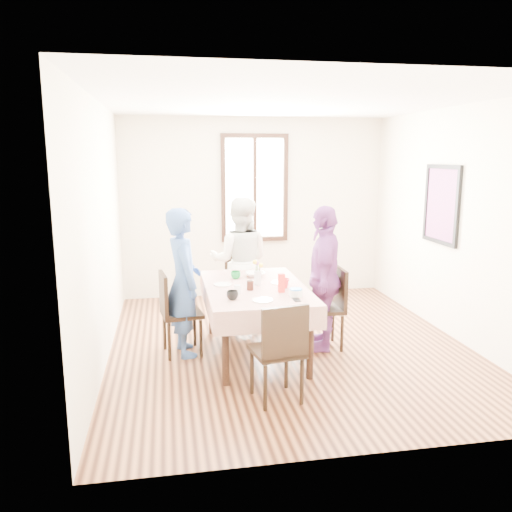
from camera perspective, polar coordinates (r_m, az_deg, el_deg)
name	(u,v)px	position (r m, az deg, el deg)	size (l,w,h in m)	color
ground	(288,344)	(5.97, 3.59, -9.82)	(4.50, 4.50, 0.00)	black
back_wall	(254,208)	(7.82, -0.18, 5.41)	(4.00, 4.00, 0.00)	beige
right_wall	(456,224)	(6.40, 21.45, 3.35)	(4.50, 4.50, 0.00)	beige
window_frame	(255,188)	(7.77, -0.15, 7.59)	(1.02, 0.06, 1.62)	black
window_pane	(255,188)	(7.78, -0.16, 7.60)	(0.90, 0.02, 1.50)	white
art_poster	(442,205)	(6.63, 20.08, 5.43)	(0.04, 0.76, 0.96)	red
dining_table	(255,320)	(5.58, -0.09, -7.23)	(0.94, 1.58, 0.75)	black
tablecloth	(255,287)	(5.47, -0.09, -3.44)	(1.06, 1.70, 0.01)	#5C0B02
chair_left	(182,313)	(5.62, -8.31, -6.35)	(0.42, 0.42, 0.91)	black
chair_right	(323,308)	(5.78, 7.55, -5.83)	(0.42, 0.42, 0.91)	black
chair_far	(241,288)	(6.58, -1.73, -3.62)	(0.42, 0.42, 0.91)	black
chair_near	(277,350)	(4.55, 2.32, -10.53)	(0.42, 0.42, 0.91)	black
person_left	(183,282)	(5.53, -8.19, -2.92)	(0.58, 0.38, 1.60)	#31508C
person_far	(241,261)	(6.48, -1.72, -0.60)	(0.79, 0.62, 1.63)	silver
person_right	(322,278)	(5.68, 7.44, -2.47)	(0.94, 0.39, 1.61)	#77377E
mug_black	(232,295)	(4.95, -2.66, -4.41)	(0.11, 0.11, 0.09)	black
mug_flag	(284,283)	(5.39, 3.20, -3.06)	(0.11, 0.11, 0.10)	red
mug_green	(236,275)	(5.78, -2.28, -2.14)	(0.11, 0.11, 0.09)	#0C7226
serving_bowl	(255,274)	(5.87, -0.11, -2.07)	(0.22, 0.22, 0.05)	white
juice_carton	(281,283)	(5.21, 2.86, -3.01)	(0.06, 0.06, 0.20)	red
butter_tub	(296,293)	(5.08, 4.48, -4.15)	(0.13, 0.13, 0.07)	white
jam_jar	(250,285)	(5.29, -0.67, -3.30)	(0.07, 0.07, 0.10)	black
drinking_glass	(237,289)	(5.15, -2.10, -3.76)	(0.07, 0.07, 0.09)	silver
smartphone	(297,300)	(4.96, 4.56, -4.91)	(0.06, 0.13, 0.01)	black
flower_vase	(258,278)	(5.50, 0.19, -2.46)	(0.08, 0.08, 0.15)	silver
plate_left	(223,284)	(5.52, -3.74, -3.19)	(0.20, 0.20, 0.01)	white
plate_right	(280,283)	(5.59, 2.73, -3.00)	(0.20, 0.20, 0.01)	white
plate_near	(262,300)	(4.92, 0.73, -4.97)	(0.20, 0.20, 0.01)	white
butter_lid	(296,289)	(5.07, 4.48, -3.71)	(0.12, 0.12, 0.01)	blue
flower_bunch	(258,266)	(5.47, 0.20, -1.18)	(0.09, 0.09, 0.10)	yellow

